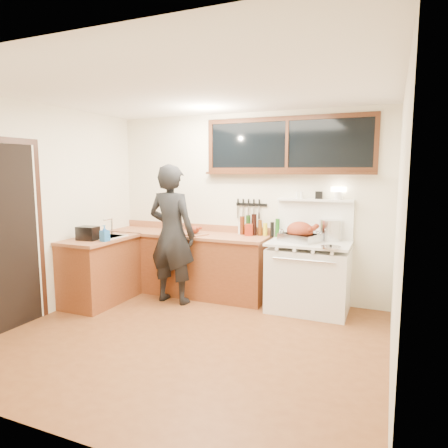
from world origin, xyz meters
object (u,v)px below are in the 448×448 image
at_px(vintage_stove, 309,275).
at_px(roast_turkey, 300,233).
at_px(cutting_board, 194,231).
at_px(man, 172,234).

xyz_separation_m(vintage_stove, roast_turkey, (-0.12, -0.01, 0.54)).
bearing_deg(vintage_stove, roast_turkey, -173.80).
relative_size(vintage_stove, cutting_board, 3.80).
bearing_deg(roast_turkey, vintage_stove, 6.20).
xyz_separation_m(man, cutting_board, (0.17, 0.31, 0.01)).
height_order(man, roast_turkey, man).
height_order(cutting_board, roast_turkey, roast_turkey).
bearing_deg(roast_turkey, man, -167.14).
distance_m(vintage_stove, roast_turkey, 0.55).
bearing_deg(man, roast_turkey, 12.86).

